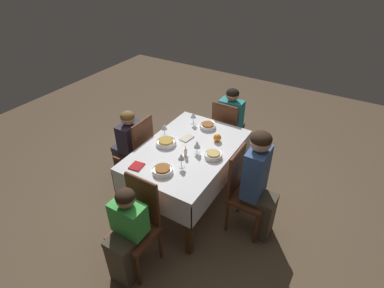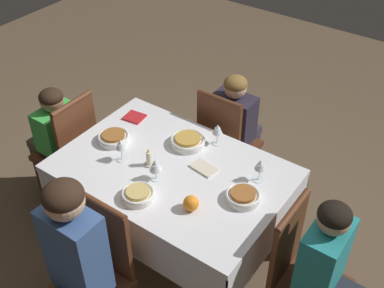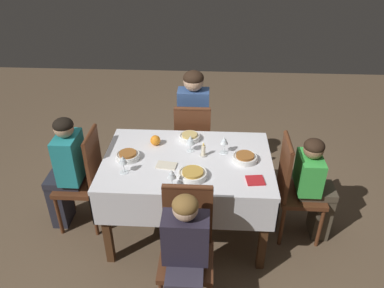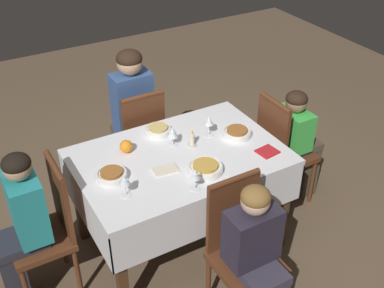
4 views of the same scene
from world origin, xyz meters
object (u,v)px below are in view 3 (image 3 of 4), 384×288
(person_adult_denim, at_px, (194,120))
(orange_fruit, at_px, (155,140))
(wine_glass_north, at_px, (172,175))
(napkin_red_folded, at_px, (255,180))
(wine_glass_east, at_px, (123,161))
(dining_table, at_px, (187,170))
(person_child_teal, at_px, (66,169))
(napkin_spare_side, at_px, (166,165))
(bowl_east, at_px, (128,155))
(person_child_green, at_px, (315,185))
(person_child_dark, at_px, (185,259))
(wine_glass_west, at_px, (224,141))
(bowl_west, at_px, (245,158))
(bowl_north, at_px, (193,174))
(wine_glass_south, at_px, (190,140))
(candle_centerpiece, at_px, (203,151))
(chair_south, at_px, (193,143))
(chair_west, at_px, (294,186))
(chair_east, at_px, (85,177))
(bowl_south, at_px, (190,137))
(chair_north, at_px, (187,244))

(person_adult_denim, bearing_deg, orange_fruit, 64.31)
(wine_glass_north, distance_m, orange_fruit, 0.60)
(person_adult_denim, height_order, napkin_red_folded, person_adult_denim)
(wine_glass_east, relative_size, wine_glass_north, 1.03)
(dining_table, height_order, person_child_teal, person_child_teal)
(orange_fruit, bearing_deg, napkin_spare_side, 112.43)
(person_child_teal, relative_size, napkin_red_folded, 7.54)
(wine_glass_north, xyz_separation_m, napkin_spare_side, (0.07, -0.25, -0.10))
(bowl_east, distance_m, napkin_red_folded, 1.02)
(person_child_green, distance_m, person_child_dark, 1.33)
(person_adult_denim, xyz_separation_m, person_child_dark, (-0.03, 1.65, -0.14))
(person_adult_denim, xyz_separation_m, wine_glass_west, (-0.28, 0.70, 0.19))
(bowl_west, height_order, bowl_north, same)
(wine_glass_south, bearing_deg, napkin_spare_side, 53.03)
(candle_centerpiece, bearing_deg, wine_glass_south, -33.07)
(wine_glass_south, height_order, bowl_north, wine_glass_south)
(orange_fruit, bearing_deg, bowl_north, 127.65)
(bowl_east, relative_size, wine_glass_east, 1.28)
(bowl_west, distance_m, napkin_spare_side, 0.63)
(chair_south, relative_size, napkin_spare_side, 5.70)
(chair_west, distance_m, chair_east, 1.78)
(bowl_north, distance_m, napkin_red_folded, 0.46)
(chair_south, height_order, bowl_south, chair_south)
(chair_west, relative_size, napkin_spare_side, 5.70)
(orange_fruit, bearing_deg, chair_south, -122.27)
(dining_table, bearing_deg, wine_glass_north, 76.37)
(person_child_dark, bearing_deg, chair_east, 136.53)
(chair_south, xyz_separation_m, wine_glass_south, (-0.01, 0.54, 0.35))
(bowl_east, height_order, wine_glass_north, wine_glass_north)
(chair_west, height_order, wine_glass_west, chair_west)
(person_child_dark, relative_size, wine_glass_west, 6.62)
(dining_table, bearing_deg, orange_fruit, -35.74)
(person_child_dark, xyz_separation_m, wine_glass_north, (0.13, -0.48, 0.32))
(napkin_spare_side, bearing_deg, person_child_dark, 105.15)
(chair_east, bearing_deg, person_child_teal, -90.00)
(bowl_south, bearing_deg, bowl_west, 146.69)
(bowl_north, distance_m, orange_fruit, 0.56)
(chair_west, bearing_deg, person_child_green, -90.00)
(wine_glass_south, distance_m, orange_fruit, 0.32)
(wine_glass_north, bearing_deg, chair_north, 111.86)
(chair_west, bearing_deg, napkin_red_folded, 127.61)
(person_adult_denim, height_order, napkin_spare_side, person_adult_denim)
(bowl_east, distance_m, wine_glass_east, 0.21)
(bowl_north, bearing_deg, wine_glass_north, 39.59)
(wine_glass_north, bearing_deg, person_adult_denim, -94.63)
(person_child_green, bearing_deg, orange_fruit, 82.31)
(wine_glass_north, height_order, orange_fruit, wine_glass_north)
(chair_north, bearing_deg, dining_table, 93.39)
(chair_east, relative_size, person_child_green, 0.98)
(wine_glass_north, bearing_deg, wine_glass_east, -21.16)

